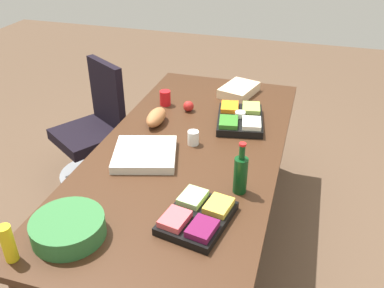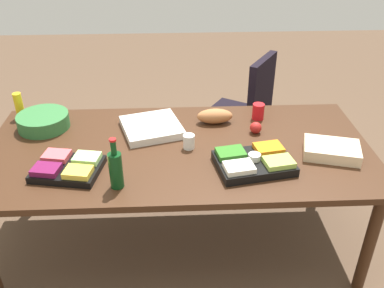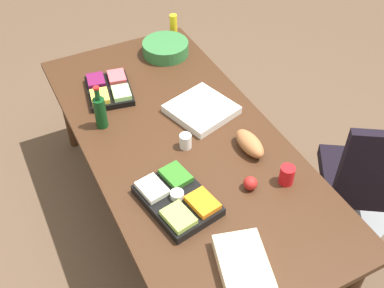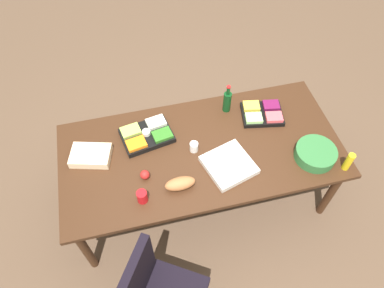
% 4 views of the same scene
% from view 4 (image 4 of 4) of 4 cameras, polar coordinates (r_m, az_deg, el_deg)
% --- Properties ---
extents(ground_plane, '(10.00, 10.00, 0.00)m').
position_cam_4_polar(ground_plane, '(3.67, 1.25, -7.79)').
color(ground_plane, brown).
extents(conference_table, '(2.36, 1.11, 0.76)m').
position_cam_4_polar(conference_table, '(3.07, 1.48, -1.56)').
color(conference_table, '#3C2313').
rests_on(conference_table, ground).
extents(fruit_platter, '(0.40, 0.34, 0.07)m').
position_cam_4_polar(fruit_platter, '(3.29, 11.07, 4.81)').
color(fruit_platter, black).
rests_on(fruit_platter, conference_table).
extents(sheet_cake, '(0.37, 0.30, 0.07)m').
position_cam_4_polar(sheet_cake, '(3.06, -15.77, -1.77)').
color(sheet_cake, beige).
rests_on(sheet_cake, conference_table).
extents(salad_bowl, '(0.42, 0.42, 0.10)m').
position_cam_4_polar(salad_bowl, '(3.10, 19.00, -1.47)').
color(salad_bowl, '#306D36').
rests_on(salad_bowl, conference_table).
extents(paper_cup, '(0.09, 0.09, 0.09)m').
position_cam_4_polar(paper_cup, '(2.98, 0.31, -0.46)').
color(paper_cup, white).
rests_on(paper_cup, conference_table).
extents(bread_loaf, '(0.24, 0.11, 0.10)m').
position_cam_4_polar(bread_loaf, '(2.78, -1.89, -6.30)').
color(bread_loaf, '#A9683B').
rests_on(bread_loaf, conference_table).
extents(pizza_box, '(0.45, 0.45, 0.05)m').
position_cam_4_polar(pizza_box, '(2.92, 5.87, -3.32)').
color(pizza_box, silver).
rests_on(pizza_box, conference_table).
extents(apple_red, '(0.09, 0.09, 0.08)m').
position_cam_4_polar(apple_red, '(2.86, -7.49, -4.86)').
color(apple_red, '#AF201D').
rests_on(apple_red, conference_table).
extents(mustard_bottle, '(0.07, 0.07, 0.18)m').
position_cam_4_polar(mustard_bottle, '(3.10, 23.58, -2.60)').
color(mustard_bottle, yellow).
rests_on(mustard_bottle, conference_table).
extents(wine_bottle, '(0.08, 0.08, 0.29)m').
position_cam_4_polar(wine_bottle, '(3.23, 5.60, 6.80)').
color(wine_bottle, '#0E3C17').
rests_on(wine_bottle, conference_table).
extents(veggie_tray, '(0.47, 0.37, 0.09)m').
position_cam_4_polar(veggie_tray, '(3.09, -7.20, 1.45)').
color(veggie_tray, black).
rests_on(veggie_tray, conference_table).
extents(red_solo_cup, '(0.08, 0.08, 0.11)m').
position_cam_4_polar(red_solo_cup, '(2.75, -7.92, -8.27)').
color(red_solo_cup, red).
rests_on(red_solo_cup, conference_table).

